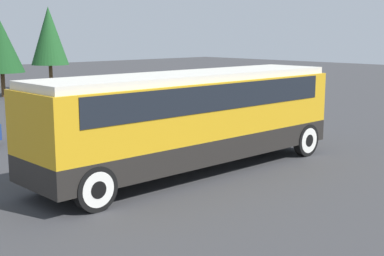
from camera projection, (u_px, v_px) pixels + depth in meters
name	position (u px, v px, depth m)	size (l,w,h in m)	color
ground_plane	(192.00, 172.00, 16.99)	(120.00, 120.00, 0.00)	#38383A
tour_bus	(194.00, 112.00, 16.72)	(10.93, 2.62, 3.15)	black
parked_car_near	(104.00, 121.00, 22.36)	(4.58, 1.91, 1.49)	silver
tree_left	(1.00, 46.00, 36.45)	(3.05, 3.05, 5.35)	brown
tree_center	(49.00, 36.00, 40.43)	(2.81, 2.81, 6.35)	brown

